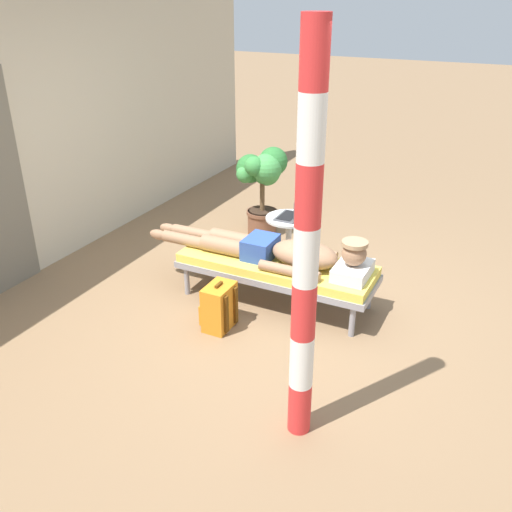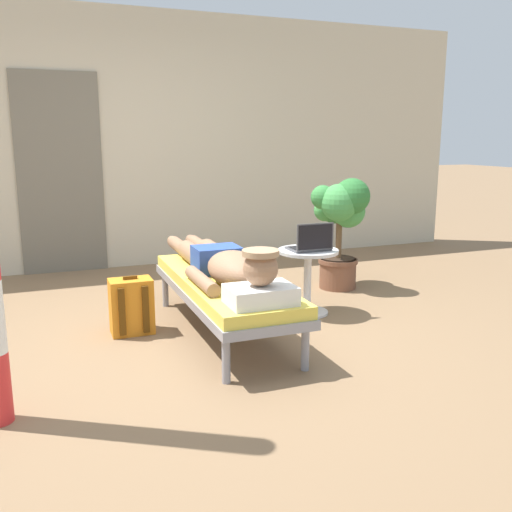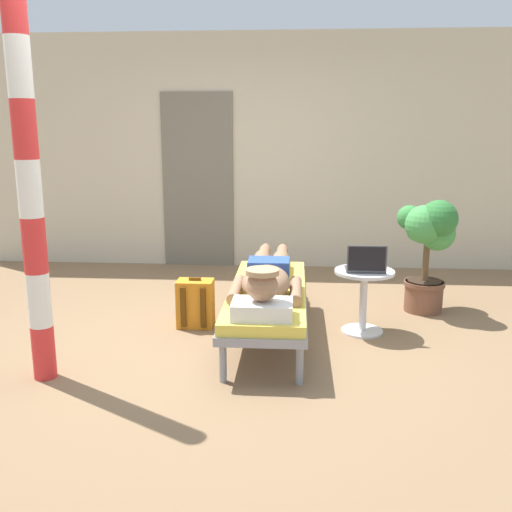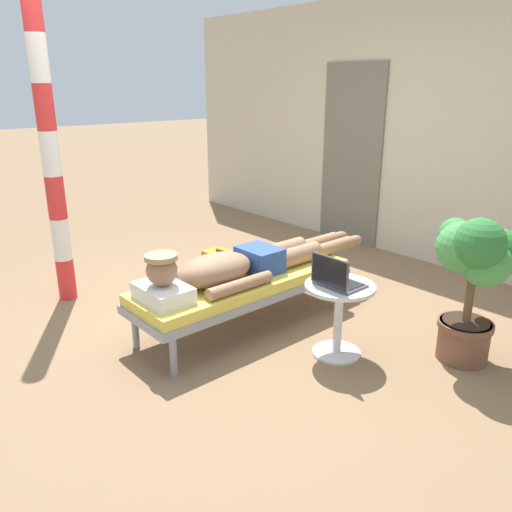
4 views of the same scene
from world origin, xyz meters
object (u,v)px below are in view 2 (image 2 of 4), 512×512
lounge_chair (224,287)px  backpack (131,307)px  laptop (311,243)px  person_reclining (225,264)px  side_table (308,270)px  potted_plant (340,217)px

lounge_chair → backpack: bearing=158.0°
lounge_chair → laptop: size_ratio=5.87×
laptop → person_reclining: bearing=-165.8°
lounge_chair → person_reclining: size_ratio=0.84×
lounge_chair → person_reclining: person_reclining is taller
side_table → lounge_chair: bearing=-165.0°
person_reclining → potted_plant: size_ratio=2.10×
person_reclining → side_table: (0.77, 0.25, -0.16)m
side_table → potted_plant: (0.63, 0.61, 0.31)m
backpack → person_reclining: bearing=-25.1°
potted_plant → person_reclining: bearing=-148.7°
backpack → side_table: bearing=-1.9°
lounge_chair → person_reclining: 0.18m
side_table → laptop: (0.00, -0.05, 0.23)m
lounge_chair → backpack: 0.68m
lounge_chair → potted_plant: (1.40, 0.81, 0.32)m
person_reclining → lounge_chair: bearing=90.0°
laptop → backpack: (-1.39, 0.10, -0.39)m
person_reclining → potted_plant: bearing=31.3°
side_table → laptop: 0.23m
lounge_chair → backpack: size_ratio=4.29×
side_table → laptop: bearing=-90.0°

